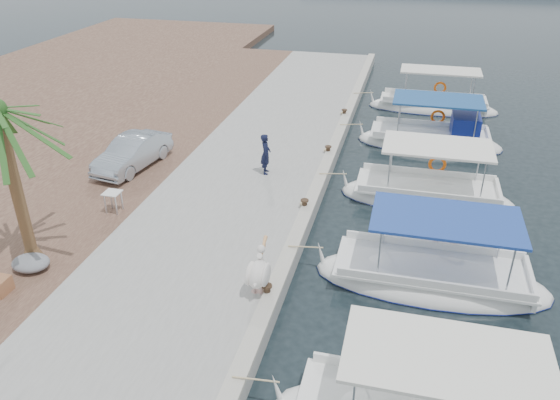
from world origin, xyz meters
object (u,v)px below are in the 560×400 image
object	(u,v)px
parked_car	(133,153)
fishing_caique_c	(426,197)
fishing_caique_d	(432,141)
fisherman	(266,154)
pelican	(258,272)
fishing_caique_e	(433,108)
fishing_caique_b	(431,280)

from	to	relation	value
parked_car	fishing_caique_c	bearing A→B (deg)	13.26
fishing_caique_c	fishing_caique_d	world-z (taller)	same
fishing_caique_c	fisherman	distance (m)	6.30
pelican	parked_car	distance (m)	9.71
fisherman	parked_car	bearing A→B (deg)	87.53
fishing_caique_d	fishing_caique_e	bearing A→B (deg)	89.33
fishing_caique_d	pelican	bearing A→B (deg)	-109.16
fishing_caique_c	parked_car	distance (m)	11.55
fishing_caique_c	parked_car	size ratio (longest dim) A/B	1.67
fishing_caique_c	fishing_caique_e	size ratio (longest dim) A/B	0.93
fishing_caique_e	parked_car	bearing A→B (deg)	-134.90
fishing_caique_b	pelican	bearing A→B (deg)	-154.36
fishing_caique_b	fisherman	size ratio (longest dim) A/B	4.19
fishing_caique_e	parked_car	world-z (taller)	fishing_caique_e
fishing_caique_e	parked_car	size ratio (longest dim) A/B	1.80
fisherman	fishing_caique_c	bearing A→B (deg)	-99.30
fishing_caique_b	pelican	size ratio (longest dim) A/B	4.24
pelican	fisherman	distance (m)	7.60
fishing_caique_d	fisherman	bearing A→B (deg)	-137.79
fishing_caique_b	parked_car	distance (m)	12.50
parked_car	fishing_caique_b	bearing A→B (deg)	-12.01
fishing_caique_d	fishing_caique_c	bearing A→B (deg)	-91.87
fishing_caique_d	fishing_caique_e	xyz separation A→B (m)	(0.06, 5.23, -0.07)
fishing_caique_c	pelican	size ratio (longest dim) A/B	4.02
fisherman	fishing_caique_e	bearing A→B (deg)	-40.74
fishing_caique_b	fishing_caique_c	bearing A→B (deg)	91.80
fishing_caique_e	fisherman	size ratio (longest dim) A/B	4.28
fishing_caique_c	parked_car	bearing A→B (deg)	-175.69
pelican	parked_car	world-z (taller)	parked_car
fishing_caique_e	fisherman	distance (m)	12.81
fishing_caique_d	parked_car	xyz separation A→B (m)	(-11.65, -6.52, 0.93)
fishing_caique_d	fisherman	xyz separation A→B (m)	(-6.37, -5.78, 1.11)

